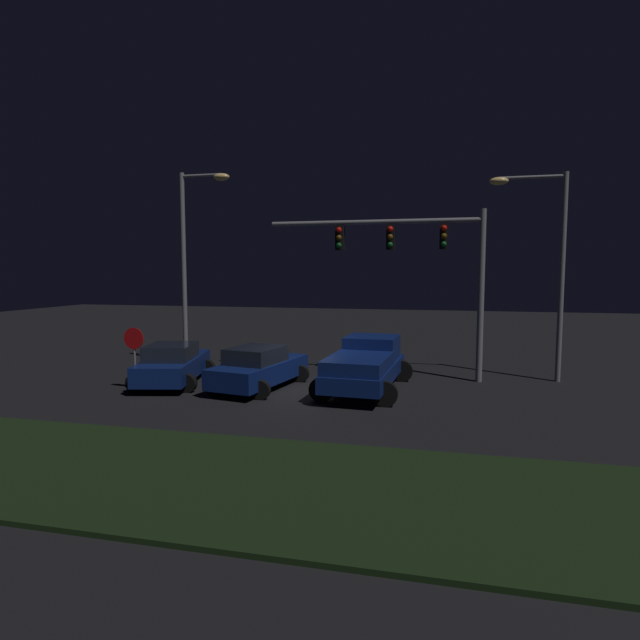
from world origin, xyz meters
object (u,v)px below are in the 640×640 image
object	(u,v)px
pickup_truck	(366,362)
street_lamp_left	(192,247)
car_sedan_far	(259,368)
street_lamp_right	(546,250)
stop_sign	(134,347)
traffic_signal_gantry	(416,253)
car_sedan	(173,364)

from	to	relation	value
pickup_truck	street_lamp_left	world-z (taller)	street_lamp_left
car_sedan_far	street_lamp_right	xyz separation A→B (m)	(10.12, 3.72, 4.24)
street_lamp_right	street_lamp_left	bearing A→B (deg)	-177.87
street_lamp_right	stop_sign	bearing A→B (deg)	-160.36
pickup_truck	street_lamp_right	xyz separation A→B (m)	(6.32, 3.10, 3.99)
traffic_signal_gantry	street_lamp_left	xyz separation A→B (m)	(-9.45, 0.22, 0.32)
stop_sign	car_sedan	bearing A→B (deg)	61.29
pickup_truck	street_lamp_right	world-z (taller)	street_lamp_right
car_sedan	traffic_signal_gantry	distance (m)	10.11
stop_sign	traffic_signal_gantry	bearing A→B (deg)	24.61
car_sedan	traffic_signal_gantry	bearing A→B (deg)	-84.02
traffic_signal_gantry	stop_sign	world-z (taller)	traffic_signal_gantry
pickup_truck	stop_sign	world-z (taller)	stop_sign
traffic_signal_gantry	street_lamp_right	world-z (taller)	street_lamp_right
traffic_signal_gantry	street_lamp_right	distance (m)	4.85
street_lamp_left	street_lamp_right	xyz separation A→B (m)	(14.24, 0.53, -0.23)
street_lamp_right	stop_sign	xyz separation A→B (m)	(-14.24, -5.08, -3.42)
pickup_truck	street_lamp_right	size ratio (longest dim) A/B	0.70
car_sedan	street_lamp_right	distance (m)	14.64
street_lamp_left	street_lamp_right	world-z (taller)	street_lamp_left
pickup_truck	street_lamp_left	bearing A→B (deg)	75.35
car_sedan	stop_sign	distance (m)	1.73
traffic_signal_gantry	street_lamp_right	size ratio (longest dim) A/B	1.06
pickup_truck	car_sedan_far	world-z (taller)	pickup_truck
car_sedan_far	pickup_truck	bearing A→B (deg)	-70.26
traffic_signal_gantry	stop_sign	xyz separation A→B (m)	(-9.44, -4.33, -3.34)
traffic_signal_gantry	street_lamp_left	size ratio (longest dim) A/B	0.99
pickup_truck	traffic_signal_gantry	size ratio (longest dim) A/B	0.66
car_sedan	street_lamp_left	size ratio (longest dim) A/B	0.56
pickup_truck	stop_sign	xyz separation A→B (m)	(-7.92, -1.98, 0.56)
car_sedan	car_sedan_far	world-z (taller)	same
pickup_truck	car_sedan_far	distance (m)	3.86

